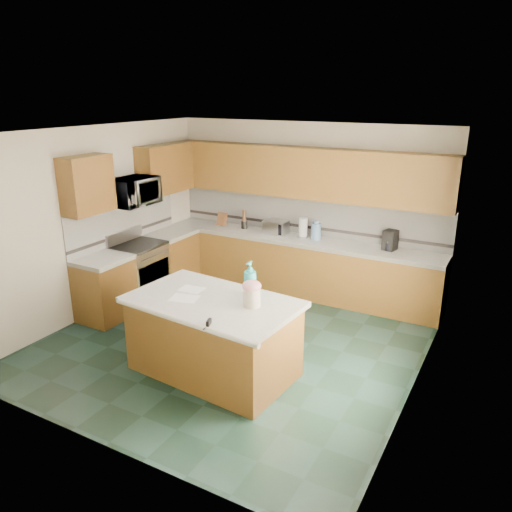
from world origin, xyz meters
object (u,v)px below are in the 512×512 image
Objects in this scene: soap_bottle_island at (250,279)px; coffee_maker at (390,240)px; island_top at (212,302)px; treat_jar at (252,297)px; toaster_oven at (276,227)px; island_base at (214,339)px; knife_block at (222,219)px.

coffee_maker is (0.94, 2.52, -0.06)m from soap_bottle_island.
soap_bottle_island reaches higher than island_top.
treat_jar is 0.28m from soap_bottle_island.
island_top is at bearing -78.42° from toaster_oven.
island_base is 0.76m from treat_jar.
treat_jar is at bearing 12.84° from island_top.
knife_block is 0.62× the size of toaster_oven.
treat_jar is at bearing -93.99° from coffee_maker.
soap_bottle_island reaches higher than toaster_oven.
toaster_oven reaches higher than treat_jar.
island_top is 8.13× the size of knife_block.
coffee_maker is (2.90, 0.03, 0.03)m from knife_block.
knife_block is (-1.64, 2.77, 0.15)m from island_top.
toaster_oven is (-1.07, 2.70, 0.01)m from treat_jar.
island_top is 6.41× the size of coffee_maker.
toaster_oven is (-0.93, 2.49, -0.10)m from soap_bottle_island.
soap_bottle_island is (0.33, 0.28, 0.70)m from island_base.
treat_jar reaches higher than island_base.
knife_block reaches higher than toaster_oven.
treat_jar is (0.47, 0.07, 0.13)m from island_top.
island_top is at bearing -56.13° from knife_block.
soap_bottle_island reaches higher than coffee_maker.
island_top is 3.22m from knife_block.
knife_block is (-2.11, 2.70, 0.02)m from treat_jar.
island_base is 2.89m from toaster_oven.
knife_block is 1.04m from toaster_oven.
treat_jar is at bearing -48.78° from knife_block.
island_base is 3.14m from coffee_maker.
toaster_oven reaches higher than island_base.
treat_jar is at bearing -69.03° from toaster_oven.
island_top is 5.04× the size of toaster_oven.
island_base is 7.70× the size of knife_block.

